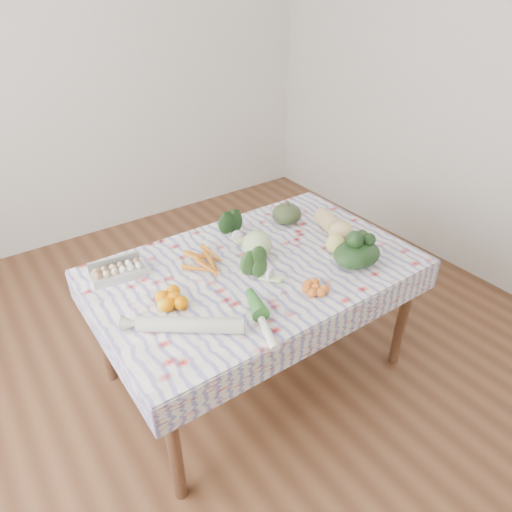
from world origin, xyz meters
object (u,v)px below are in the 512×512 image
cabbage (257,245)px  grapefruit (336,244)px  butternut_squash (334,224)px  kabocha_squash (287,214)px  egg_carton (118,273)px  dining_table (256,278)px

cabbage → grapefruit: size_ratio=1.44×
cabbage → butternut_squash: size_ratio=0.52×
kabocha_squash → butternut_squash: size_ratio=0.60×
kabocha_squash → cabbage: cabbage is taller
kabocha_squash → cabbage: bearing=-149.9°
egg_carton → butternut_squash: butternut_squash is taller
egg_carton → dining_table: bearing=-18.1°
butternut_squash → grapefruit: bearing=-115.9°
dining_table → grapefruit: 0.47m
kabocha_squash → cabbage: 0.43m
grapefruit → butternut_squash: bearing=49.5°
kabocha_squash → cabbage: size_ratio=1.15×
egg_carton → cabbage: bearing=-11.9°
egg_carton → grapefruit: bearing=-15.5°
grapefruit → cabbage: bearing=151.1°
cabbage → grapefruit: bearing=-28.9°
dining_table → kabocha_squash: size_ratio=8.97×
egg_carton → butternut_squash: size_ratio=0.87×
dining_table → egg_carton: (-0.63, 0.30, 0.12)m
dining_table → butternut_squash: size_ratio=5.38×
kabocha_squash → grapefruit: kabocha_squash is taller
dining_table → cabbage: bearing=49.9°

